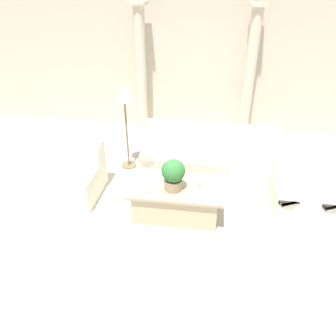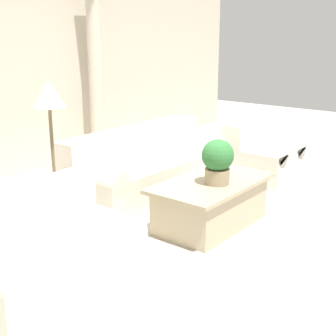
{
  "view_description": "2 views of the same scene",
  "coord_description": "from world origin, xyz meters",
  "px_view_note": "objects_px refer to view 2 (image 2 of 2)",
  "views": [
    {
      "loc": [
        0.39,
        -4.2,
        3.13
      ],
      "look_at": [
        -0.22,
        -0.04,
        0.58
      ],
      "focal_mm": 35.0,
      "sensor_mm": 36.0,
      "label": 1
    },
    {
      "loc": [
        -3.93,
        -2.88,
        1.98
      ],
      "look_at": [
        -0.25,
        0.06,
        0.6
      ],
      "focal_mm": 50.0,
      "sensor_mm": 36.0,
      "label": 2
    }
  ],
  "objects_px": {
    "sofa_long": "(148,167)",
    "floor_lamp": "(50,108)",
    "loveseat": "(43,253)",
    "armchair": "(260,155)",
    "coffee_table": "(211,203)",
    "potted_plant": "(218,160)"
  },
  "relations": [
    {
      "from": "sofa_long",
      "to": "armchair",
      "type": "bearing_deg",
      "value": -30.49
    },
    {
      "from": "sofa_long",
      "to": "potted_plant",
      "type": "relative_size",
      "value": 4.99
    },
    {
      "from": "sofa_long",
      "to": "armchair",
      "type": "xyz_separation_m",
      "value": [
        1.42,
        -0.84,
        0.01
      ]
    },
    {
      "from": "loveseat",
      "to": "sofa_long",
      "type": "bearing_deg",
      "value": 22.08
    },
    {
      "from": "sofa_long",
      "to": "coffee_table",
      "type": "xyz_separation_m",
      "value": [
        -0.42,
        -1.24,
        -0.07
      ]
    },
    {
      "from": "sofa_long",
      "to": "armchair",
      "type": "relative_size",
      "value": 2.66
    },
    {
      "from": "sofa_long",
      "to": "coffee_table",
      "type": "bearing_deg",
      "value": -108.83
    },
    {
      "from": "coffee_table",
      "to": "armchair",
      "type": "height_order",
      "value": "armchair"
    },
    {
      "from": "sofa_long",
      "to": "floor_lamp",
      "type": "bearing_deg",
      "value": 179.84
    },
    {
      "from": "floor_lamp",
      "to": "armchair",
      "type": "height_order",
      "value": "floor_lamp"
    },
    {
      "from": "coffee_table",
      "to": "sofa_long",
      "type": "bearing_deg",
      "value": 71.17
    },
    {
      "from": "floor_lamp",
      "to": "armchair",
      "type": "xyz_separation_m",
      "value": [
        2.88,
        -0.84,
        -0.93
      ]
    },
    {
      "from": "sofa_long",
      "to": "floor_lamp",
      "type": "distance_m",
      "value": 1.74
    },
    {
      "from": "potted_plant",
      "to": "floor_lamp",
      "type": "bearing_deg",
      "value": 126.96
    },
    {
      "from": "coffee_table",
      "to": "floor_lamp",
      "type": "xyz_separation_m",
      "value": [
        -1.04,
        1.24,
        1.01
      ]
    },
    {
      "from": "potted_plant",
      "to": "floor_lamp",
      "type": "distance_m",
      "value": 1.75
    },
    {
      "from": "floor_lamp",
      "to": "armchair",
      "type": "bearing_deg",
      "value": -16.26
    },
    {
      "from": "coffee_table",
      "to": "potted_plant",
      "type": "distance_m",
      "value": 0.5
    },
    {
      "from": "armchair",
      "to": "coffee_table",
      "type": "bearing_deg",
      "value": -167.68
    },
    {
      "from": "sofa_long",
      "to": "loveseat",
      "type": "bearing_deg",
      "value": -157.92
    },
    {
      "from": "coffee_table",
      "to": "potted_plant",
      "type": "xyz_separation_m",
      "value": [
        -0.04,
        -0.09,
        0.49
      ]
    },
    {
      "from": "sofa_long",
      "to": "floor_lamp",
      "type": "height_order",
      "value": "floor_lamp"
    }
  ]
}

